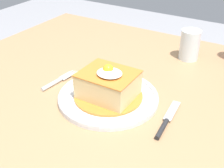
{
  "coord_description": "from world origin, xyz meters",
  "views": [
    {
      "loc": [
        0.4,
        -0.64,
        1.2
      ],
      "look_at": [
        0.04,
        -0.04,
        0.79
      ],
      "focal_mm": 46.73,
      "sensor_mm": 36.0,
      "label": 1
    }
  ],
  "objects": [
    {
      "name": "main_plate",
      "position": [
        0.04,
        -0.06,
        0.76
      ],
      "size": [
        0.28,
        0.28,
        0.02
      ],
      "color": "white",
      "rests_on": "dining_table"
    },
    {
      "name": "sandwich_meal",
      "position": [
        0.04,
        -0.06,
        0.79
      ],
      "size": [
        0.19,
        0.19,
        0.1
      ],
      "color": "orange",
      "rests_on": "main_plate"
    },
    {
      "name": "knife",
      "position": [
        0.22,
        -0.09,
        0.75
      ],
      "size": [
        0.03,
        0.17,
        0.01
      ],
      "color": "#262628",
      "rests_on": "dining_table"
    },
    {
      "name": "dining_table",
      "position": [
        0.0,
        0.0,
        0.64
      ],
      "size": [
        1.11,
        0.99,
        0.75
      ],
      "color": "#A87F56",
      "rests_on": "ground_plane"
    },
    {
      "name": "drinking_glass",
      "position": [
        0.15,
        0.31,
        0.79
      ],
      "size": [
        0.07,
        0.07,
        0.1
      ],
      "color": "#3F2314",
      "rests_on": "dining_table"
    },
    {
      "name": "fork",
      "position": [
        -0.14,
        -0.07,
        0.75
      ],
      "size": [
        0.03,
        0.14,
        0.01
      ],
      "color": "silver",
      "rests_on": "dining_table"
    }
  ]
}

